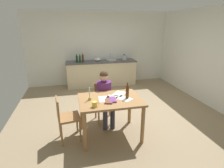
# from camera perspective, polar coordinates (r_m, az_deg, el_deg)

# --- Properties ---
(ground_plane) EXTENTS (5.20, 5.20, 0.04)m
(ground_plane) POSITION_cam_1_polar(r_m,az_deg,el_deg) (4.78, 1.52, -8.75)
(ground_plane) COLOR #937F60
(wall_back) EXTENTS (5.20, 0.12, 2.60)m
(wall_back) POSITION_cam_1_polar(r_m,az_deg,el_deg) (6.86, -3.95, 11.05)
(wall_back) COLOR silver
(wall_back) RESTS_ON ground
(wall_right) EXTENTS (0.12, 5.20, 2.60)m
(wall_right) POSITION_cam_1_polar(r_m,az_deg,el_deg) (5.59, 28.62, 7.31)
(wall_right) COLOR silver
(wall_right) RESTS_ON ground
(kitchen_counter) EXTENTS (2.49, 0.64, 0.90)m
(kitchen_counter) POSITION_cam_1_polar(r_m,az_deg,el_deg) (6.67, -3.30, 3.44)
(kitchen_counter) COLOR beige
(kitchen_counter) RESTS_ON ground
(dining_table) EXTENTS (1.18, 0.89, 0.79)m
(dining_table) POSITION_cam_1_polar(r_m,az_deg,el_deg) (3.53, -0.59, -6.48)
(dining_table) COLOR #9E7042
(dining_table) RESTS_ON ground
(chair_at_table) EXTENTS (0.42, 0.42, 0.86)m
(chair_at_table) POSITION_cam_1_polar(r_m,az_deg,el_deg) (4.22, -2.69, -5.02)
(chair_at_table) COLOR #9E7042
(chair_at_table) RESTS_ON ground
(person_seated) EXTENTS (0.34, 0.60, 1.19)m
(person_seated) POSITION_cam_1_polar(r_m,az_deg,el_deg) (4.01, -2.22, -3.23)
(person_seated) COLOR #592666
(person_seated) RESTS_ON ground
(chair_side_empty) EXTENTS (0.45, 0.45, 0.88)m
(chair_side_empty) POSITION_cam_1_polar(r_m,az_deg,el_deg) (3.57, -14.35, -9.87)
(chair_side_empty) COLOR #9E7042
(chair_side_empty) RESTS_ON ground
(coffee_mug) EXTENTS (0.12, 0.09, 0.09)m
(coffee_mug) POSITION_cam_1_polar(r_m,az_deg,el_deg) (3.15, -5.44, -6.32)
(coffee_mug) COLOR #F2CC4C
(coffee_mug) RESTS_ON dining_table
(candlestick) EXTENTS (0.06, 0.06, 0.25)m
(candlestick) POSITION_cam_1_polar(r_m,az_deg,el_deg) (3.43, -7.00, -3.91)
(candlestick) COLOR gold
(candlestick) RESTS_ON dining_table
(book_magazine) EXTENTS (0.21, 0.28, 0.03)m
(book_magazine) POSITION_cam_1_polar(r_m,az_deg,el_deg) (3.35, -0.95, -5.30)
(book_magazine) COLOR brown
(book_magazine) RESTS_ON dining_table
(book_cookery) EXTENTS (0.15, 0.27, 0.03)m
(book_cookery) POSITION_cam_1_polar(r_m,az_deg,el_deg) (3.41, 0.19, -4.88)
(book_cookery) COLOR #723B84
(book_cookery) RESTS_ON dining_table
(paper_letter) EXTENTS (0.35, 0.36, 0.00)m
(paper_letter) POSITION_cam_1_polar(r_m,az_deg,el_deg) (3.73, 2.28, -3.03)
(paper_letter) COLOR white
(paper_letter) RESTS_ON dining_table
(paper_bill) EXTENTS (0.34, 0.36, 0.00)m
(paper_bill) POSITION_cam_1_polar(r_m,az_deg,el_deg) (3.50, 3.79, -4.52)
(paper_bill) COLOR white
(paper_bill) RESTS_ON dining_table
(paper_envelope) EXTENTS (0.23, 0.31, 0.00)m
(paper_envelope) POSITION_cam_1_polar(r_m,az_deg,el_deg) (3.47, -2.37, -4.69)
(paper_envelope) COLOR white
(paper_envelope) RESTS_ON dining_table
(paper_receipt) EXTENTS (0.32, 0.36, 0.00)m
(paper_receipt) POSITION_cam_1_polar(r_m,az_deg,el_deg) (3.52, -0.10, -4.37)
(paper_receipt) COLOR white
(paper_receipt) RESTS_ON dining_table
(wine_bottle_on_table) EXTENTS (0.06, 0.06, 0.31)m
(wine_bottle_on_table) POSITION_cam_1_polar(r_m,az_deg,el_deg) (3.47, 4.79, -2.43)
(wine_bottle_on_table) COLOR #593319
(wine_bottle_on_table) RESTS_ON dining_table
(sink_unit) EXTENTS (0.36, 0.36, 0.24)m
(sink_unit) POSITION_cam_1_polar(r_m,az_deg,el_deg) (6.64, -0.22, 7.57)
(sink_unit) COLOR #B2B7BC
(sink_unit) RESTS_ON kitchen_counter
(bottle_oil) EXTENTS (0.07, 0.07, 0.27)m
(bottle_oil) POSITION_cam_1_polar(r_m,az_deg,el_deg) (6.38, -10.93, 7.67)
(bottle_oil) COLOR black
(bottle_oil) RESTS_ON kitchen_counter
(bottle_vinegar) EXTENTS (0.07, 0.07, 0.27)m
(bottle_vinegar) POSITION_cam_1_polar(r_m,az_deg,el_deg) (6.42, -9.99, 7.74)
(bottle_vinegar) COLOR #194C23
(bottle_vinegar) RESTS_ON kitchen_counter
(bottle_wine_red) EXTENTS (0.07, 0.07, 0.29)m
(bottle_wine_red) POSITION_cam_1_polar(r_m,az_deg,el_deg) (6.46, -9.10, 7.96)
(bottle_wine_red) COLOR #593319
(bottle_wine_red) RESTS_ON kitchen_counter
(mixing_bowl) EXTENTS (0.23, 0.23, 0.10)m
(mixing_bowl) POSITION_cam_1_polar(r_m,az_deg,el_deg) (6.58, -4.49, 7.67)
(mixing_bowl) COLOR white
(mixing_bowl) RESTS_ON kitchen_counter
(stovetop_kettle) EXTENTS (0.18, 0.18, 0.22)m
(stovetop_kettle) POSITION_cam_1_polar(r_m,az_deg,el_deg) (6.75, 3.89, 8.35)
(stovetop_kettle) COLOR #B7BABF
(stovetop_kettle) RESTS_ON kitchen_counter
(wine_glass_near_sink) EXTENTS (0.07, 0.07, 0.15)m
(wine_glass_near_sink) POSITION_cam_1_polar(r_m,az_deg,el_deg) (6.70, -3.19, 8.39)
(wine_glass_near_sink) COLOR silver
(wine_glass_near_sink) RESTS_ON kitchen_counter
(wine_glass_by_kettle) EXTENTS (0.07, 0.07, 0.15)m
(wine_glass_by_kettle) POSITION_cam_1_polar(r_m,az_deg,el_deg) (6.69, -4.19, 8.34)
(wine_glass_by_kettle) COLOR silver
(wine_glass_by_kettle) RESTS_ON kitchen_counter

